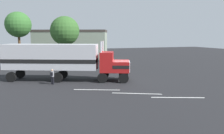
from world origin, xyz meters
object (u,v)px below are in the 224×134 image
object	(u,v)px
tree_center	(65,31)
semi_truck	(61,59)
person_bystander	(52,76)
tree_left	(18,25)

from	to	relation	value
tree_center	semi_truck	bearing A→B (deg)	-99.20
semi_truck	person_bystander	xyz separation A→B (m)	(-1.12, -1.77, -1.63)
person_bystander	tree_left	bearing A→B (deg)	102.48
semi_truck	person_bystander	bearing A→B (deg)	-122.29
semi_truck	tree_center	distance (m)	12.30
semi_truck	tree_center	bearing A→B (deg)	80.80
tree_center	tree_left	bearing A→B (deg)	136.43
person_bystander	tree_left	xyz separation A→B (m)	(-4.58, 20.68, 6.19)
person_bystander	tree_center	xyz separation A→B (m)	(3.01, 13.45, 4.98)
person_bystander	tree_center	distance (m)	14.66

